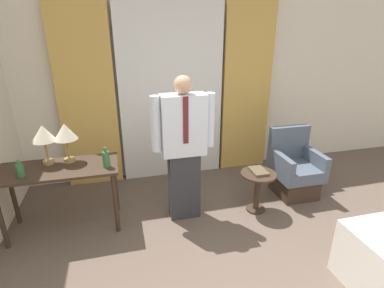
% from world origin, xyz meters
% --- Properties ---
extents(wall_back, '(10.00, 0.06, 2.70)m').
position_xyz_m(wall_back, '(0.00, 3.07, 1.35)').
color(wall_back, silver).
rests_on(wall_back, ground_plane).
extents(curtain_sheer_center, '(1.48, 0.06, 2.58)m').
position_xyz_m(curtain_sheer_center, '(0.00, 2.94, 1.29)').
color(curtain_sheer_center, white).
rests_on(curtain_sheer_center, ground_plane).
extents(curtain_drape_left, '(0.75, 0.06, 2.58)m').
position_xyz_m(curtain_drape_left, '(-1.16, 2.94, 1.29)').
color(curtain_drape_left, gold).
rests_on(curtain_drape_left, ground_plane).
extents(curtain_drape_right, '(0.75, 0.06, 2.58)m').
position_xyz_m(curtain_drape_right, '(1.16, 2.94, 1.29)').
color(curtain_drape_right, gold).
rests_on(curtain_drape_right, ground_plane).
extents(desk, '(1.25, 0.56, 0.76)m').
position_xyz_m(desk, '(-1.45, 1.91, 0.65)').
color(desk, '#38281E').
rests_on(desk, ground_plane).
extents(table_lamp_left, '(0.25, 0.25, 0.44)m').
position_xyz_m(table_lamp_left, '(-1.56, 2.05, 1.09)').
color(table_lamp_left, '#9E7F47').
rests_on(table_lamp_left, desk).
extents(table_lamp_right, '(0.25, 0.25, 0.44)m').
position_xyz_m(table_lamp_right, '(-1.34, 2.05, 1.09)').
color(table_lamp_right, '#9E7F47').
rests_on(table_lamp_right, desk).
extents(bottle_near_edge, '(0.08, 0.08, 0.18)m').
position_xyz_m(bottle_near_edge, '(-1.77, 1.79, 0.83)').
color(bottle_near_edge, '#336638').
rests_on(bottle_near_edge, desk).
extents(bottle_by_lamp, '(0.08, 0.08, 0.22)m').
position_xyz_m(bottle_by_lamp, '(-0.93, 1.81, 0.85)').
color(bottle_by_lamp, '#336638').
rests_on(bottle_by_lamp, desk).
extents(person, '(0.71, 0.23, 1.70)m').
position_xyz_m(person, '(-0.08, 1.81, 0.92)').
color(person, '#2D2D33').
rests_on(person, ground_plane).
extents(armchair, '(0.58, 0.60, 0.90)m').
position_xyz_m(armchair, '(1.49, 1.96, 0.34)').
color(armchair, '#38281E').
rests_on(armchair, ground_plane).
extents(side_table, '(0.43, 0.43, 0.52)m').
position_xyz_m(side_table, '(0.81, 1.69, 0.35)').
color(side_table, '#38281E').
rests_on(side_table, ground_plane).
extents(book, '(0.17, 0.25, 0.03)m').
position_xyz_m(book, '(0.82, 1.71, 0.53)').
color(book, brown).
rests_on(book, side_table).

